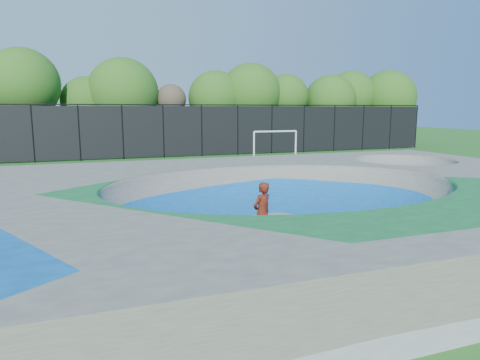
# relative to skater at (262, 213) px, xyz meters

# --- Properties ---
(ground) EXTENTS (120.00, 120.00, 0.00)m
(ground) POSITION_rel_skater_xyz_m (1.21, 1.10, -0.87)
(ground) COLOR #215F1A
(ground) RESTS_ON ground
(skate_deck) EXTENTS (22.00, 14.00, 1.50)m
(skate_deck) POSITION_rel_skater_xyz_m (1.21, 1.10, -0.12)
(skate_deck) COLOR gray
(skate_deck) RESTS_ON ground
(skater) EXTENTS (0.75, 0.64, 1.73)m
(skater) POSITION_rel_skater_xyz_m (0.00, 0.00, 0.00)
(skater) COLOR #B22C0E
(skater) RESTS_ON ground
(skateboard) EXTENTS (0.81, 0.43, 0.05)m
(skateboard) POSITION_rel_skater_xyz_m (0.00, 0.00, -0.84)
(skateboard) COLOR black
(skateboard) RESTS_ON ground
(soccer_goal) EXTENTS (3.33, 0.12, 2.20)m
(soccer_goal) POSITION_rel_skater_xyz_m (8.09, 16.77, 0.66)
(soccer_goal) COLOR white
(soccer_goal) RESTS_ON ground
(fence) EXTENTS (48.09, 0.09, 4.04)m
(fence) POSITION_rel_skater_xyz_m (1.21, 22.10, 1.23)
(fence) COLOR black
(fence) RESTS_ON ground
(treeline) EXTENTS (53.18, 6.83, 8.26)m
(treeline) POSITION_rel_skater_xyz_m (3.17, 27.00, 4.07)
(treeline) COLOR #442A22
(treeline) RESTS_ON ground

